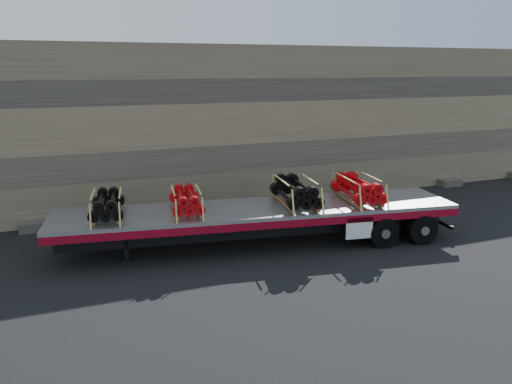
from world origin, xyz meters
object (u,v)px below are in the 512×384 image
trailer (258,226)px  bundle_rear (358,189)px  bundle_front (107,206)px  bundle_midfront (186,201)px  bundle_midrear (296,193)px

trailer → bundle_rear: bearing=0.0°
bundle_front → bundle_rear: bearing=-0.0°
trailer → bundle_midfront: 2.68m
bundle_front → bundle_midfront: bundle_front is taller
bundle_front → bundle_rear: (8.57, -1.31, 0.05)m
bundle_midfront → bundle_midrear: 3.80m
bundle_midfront → bundle_front: bearing=180.0°
bundle_front → bundle_midrear: bundle_midrear is taller
bundle_midfront → bundle_rear: 6.14m
trailer → bundle_front: size_ratio=6.67×
bundle_midrear → bundle_rear: bundle_midrear is taller
bundle_front → bundle_rear: bundle_rear is taller
bundle_front → bundle_midfront: bearing=-0.0°
bundle_midfront → bundle_rear: size_ratio=0.86×
bundle_front → bundle_rear: size_ratio=0.88×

